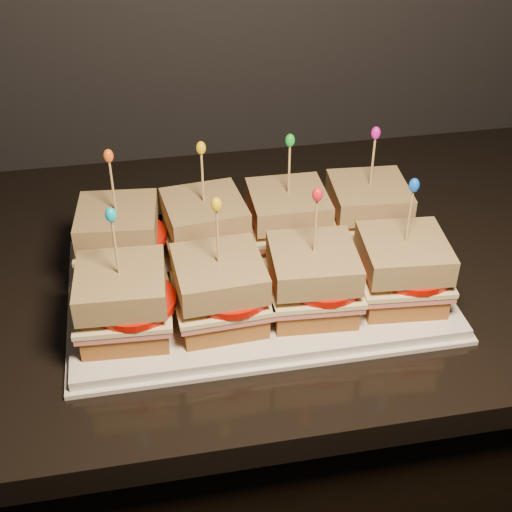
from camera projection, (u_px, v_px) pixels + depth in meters
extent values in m
cube|color=black|center=(121.00, 490.00, 1.21)|extent=(2.48, 0.60, 0.85)
cube|color=black|center=(85.00, 285.00, 0.95)|extent=(2.52, 0.64, 0.04)
cube|color=white|center=(256.00, 285.00, 0.91)|extent=(0.46, 0.29, 0.02)
cube|color=white|center=(256.00, 289.00, 0.91)|extent=(0.47, 0.30, 0.01)
cube|color=brown|center=(122.00, 255.00, 0.93)|extent=(0.11, 0.11, 0.03)
cube|color=#CB5F59|center=(120.00, 244.00, 0.92)|extent=(0.12, 0.11, 0.01)
cube|color=beige|center=(120.00, 240.00, 0.91)|extent=(0.12, 0.11, 0.01)
cylinder|color=#B80F04|center=(129.00, 237.00, 0.90)|extent=(0.10, 0.10, 0.01)
cube|color=#4F2F0F|center=(117.00, 221.00, 0.89)|extent=(0.11, 0.11, 0.03)
cylinder|color=tan|center=(113.00, 189.00, 0.87)|extent=(0.00, 0.00, 0.09)
ellipsoid|color=#EE5B16|center=(108.00, 156.00, 0.84)|extent=(0.01, 0.01, 0.02)
cube|color=brown|center=(206.00, 246.00, 0.94)|extent=(0.11, 0.11, 0.03)
cube|color=#CB5F59|center=(205.00, 235.00, 0.93)|extent=(0.12, 0.11, 0.01)
cube|color=beige|center=(205.00, 231.00, 0.93)|extent=(0.12, 0.11, 0.01)
cylinder|color=#B80F04|center=(215.00, 228.00, 0.92)|extent=(0.10, 0.10, 0.01)
cube|color=#4F2F0F|center=(204.00, 212.00, 0.91)|extent=(0.11, 0.11, 0.03)
cylinder|color=tan|center=(203.00, 180.00, 0.88)|extent=(0.00, 0.00, 0.09)
ellipsoid|color=#EEB40D|center=(201.00, 148.00, 0.86)|extent=(0.01, 0.01, 0.02)
cube|color=brown|center=(287.00, 238.00, 0.96)|extent=(0.10, 0.10, 0.03)
cube|color=#CB5F59|center=(287.00, 227.00, 0.95)|extent=(0.11, 0.10, 0.01)
cube|color=beige|center=(288.00, 222.00, 0.94)|extent=(0.11, 0.11, 0.01)
cylinder|color=#B80F04|center=(298.00, 219.00, 0.94)|extent=(0.10, 0.10, 0.01)
cube|color=#4F2F0F|center=(288.00, 204.00, 0.93)|extent=(0.10, 0.10, 0.03)
cylinder|color=tan|center=(289.00, 172.00, 0.90)|extent=(0.00, 0.00, 0.09)
ellipsoid|color=green|center=(290.00, 140.00, 0.87)|extent=(0.01, 0.01, 0.02)
cube|color=brown|center=(365.00, 229.00, 0.98)|extent=(0.10, 0.10, 0.03)
cube|color=#CB5F59|center=(367.00, 219.00, 0.97)|extent=(0.11, 0.11, 0.01)
cube|color=beige|center=(367.00, 214.00, 0.96)|extent=(0.12, 0.11, 0.01)
cylinder|color=#B80F04|center=(378.00, 211.00, 0.95)|extent=(0.10, 0.10, 0.01)
cube|color=#4F2F0F|center=(369.00, 196.00, 0.94)|extent=(0.11, 0.11, 0.03)
cylinder|color=tan|center=(372.00, 165.00, 0.92)|extent=(0.00, 0.00, 0.09)
ellipsoid|color=#C011A2|center=(376.00, 133.00, 0.89)|extent=(0.01, 0.01, 0.02)
cube|color=brown|center=(126.00, 321.00, 0.82)|extent=(0.10, 0.10, 0.03)
cube|color=#CB5F59|center=(124.00, 309.00, 0.81)|extent=(0.11, 0.11, 0.01)
cube|color=beige|center=(124.00, 305.00, 0.81)|extent=(0.11, 0.11, 0.01)
cylinder|color=#B80F04|center=(134.00, 302.00, 0.80)|extent=(0.10, 0.10, 0.01)
cube|color=#4F2F0F|center=(121.00, 285.00, 0.79)|extent=(0.10, 0.10, 0.03)
cylinder|color=tan|center=(116.00, 250.00, 0.76)|extent=(0.00, 0.00, 0.09)
ellipsoid|color=#0AADC9|center=(111.00, 215.00, 0.74)|extent=(0.01, 0.01, 0.02)
cube|color=brown|center=(220.00, 310.00, 0.84)|extent=(0.10, 0.10, 0.03)
cube|color=#CB5F59|center=(220.00, 298.00, 0.83)|extent=(0.11, 0.11, 0.01)
cube|color=beige|center=(220.00, 293.00, 0.82)|extent=(0.11, 0.11, 0.01)
cylinder|color=#B80F04|center=(231.00, 290.00, 0.81)|extent=(0.10, 0.10, 0.01)
cube|color=#4F2F0F|center=(219.00, 274.00, 0.81)|extent=(0.10, 0.10, 0.03)
cylinder|color=tan|center=(218.00, 240.00, 0.78)|extent=(0.00, 0.00, 0.09)
ellipsoid|color=yellow|center=(216.00, 205.00, 0.75)|extent=(0.01, 0.01, 0.02)
cube|color=brown|center=(311.00, 299.00, 0.85)|extent=(0.10, 0.10, 0.03)
cube|color=#CB5F59|center=(312.00, 287.00, 0.84)|extent=(0.11, 0.11, 0.01)
cube|color=beige|center=(312.00, 283.00, 0.84)|extent=(0.11, 0.11, 0.01)
cylinder|color=#B80F04|center=(324.00, 280.00, 0.83)|extent=(0.10, 0.10, 0.01)
cube|color=#4F2F0F|center=(313.00, 263.00, 0.82)|extent=(0.10, 0.10, 0.03)
cylinder|color=tan|center=(315.00, 229.00, 0.79)|extent=(0.00, 0.00, 0.09)
ellipsoid|color=red|center=(317.00, 195.00, 0.77)|extent=(0.01, 0.01, 0.02)
cube|color=brown|center=(399.00, 288.00, 0.87)|extent=(0.10, 0.10, 0.03)
cube|color=#CB5F59|center=(400.00, 277.00, 0.86)|extent=(0.11, 0.11, 0.01)
cube|color=beige|center=(401.00, 272.00, 0.86)|extent=(0.12, 0.11, 0.01)
cylinder|color=#B80F04|center=(413.00, 269.00, 0.85)|extent=(0.10, 0.10, 0.01)
cube|color=#4F2F0F|center=(404.00, 253.00, 0.84)|extent=(0.11, 0.11, 0.03)
cylinder|color=tan|center=(409.00, 220.00, 0.81)|extent=(0.00, 0.00, 0.09)
ellipsoid|color=blue|center=(414.00, 185.00, 0.79)|extent=(0.01, 0.01, 0.02)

